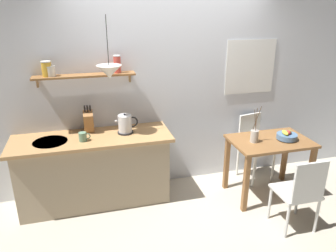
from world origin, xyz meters
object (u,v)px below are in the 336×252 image
at_px(dining_table, 269,150).
at_px(coffee_mug_by_sink, 83,137).
at_px(knife_block, 88,121).
at_px(fruit_bowl, 287,136).
at_px(pendant_lamp, 109,71).
at_px(dining_chair_near, 301,191).
at_px(dining_chair_far, 253,143).
at_px(electric_kettle, 125,124).
at_px(twig_vase, 254,136).

relative_size(dining_table, coffee_mug_by_sink, 7.49).
xyz_separation_m(dining_table, knife_block, (-2.14, 0.52, 0.40)).
xyz_separation_m(fruit_bowl, pendant_lamp, (-2.06, 0.37, 0.83)).
distance_m(dining_table, knife_block, 2.23).
bearing_deg(pendant_lamp, dining_table, -10.03).
xyz_separation_m(dining_chair_near, coffee_mug_by_sink, (-2.16, 0.98, 0.45)).
distance_m(dining_chair_far, fruit_bowl, 0.62).
height_order(knife_block, pendant_lamp, pendant_lamp).
bearing_deg(pendant_lamp, dining_chair_near, -30.05).
height_order(dining_table, knife_block, knife_block).
xyz_separation_m(dining_table, fruit_bowl, (0.19, -0.04, 0.19)).
relative_size(dining_chair_far, electric_kettle, 3.31).
bearing_deg(dining_chair_near, fruit_bowl, 70.34).
relative_size(dining_chair_far, knife_block, 2.64).
xyz_separation_m(dining_chair_far, knife_block, (-2.19, 0.05, 0.52)).
xyz_separation_m(knife_block, pendant_lamp, (0.26, -0.19, 0.62)).
xyz_separation_m(dining_table, electric_kettle, (-1.72, 0.38, 0.37)).
relative_size(twig_vase, knife_block, 1.33).
bearing_deg(coffee_mug_by_sink, fruit_bowl, -7.21).
height_order(fruit_bowl, twig_vase, twig_vase).
bearing_deg(coffee_mug_by_sink, pendant_lamp, 11.36).
xyz_separation_m(dining_table, dining_chair_near, (-0.05, -0.72, -0.14)).
xyz_separation_m(dining_chair_near, dining_chair_far, (0.11, 1.20, 0.02)).
bearing_deg(coffee_mug_by_sink, electric_kettle, 13.53).
bearing_deg(dining_table, fruit_bowl, -12.22).
bearing_deg(dining_chair_near, dining_table, 86.00).
bearing_deg(electric_kettle, dining_chair_far, 3.10).
relative_size(electric_kettle, knife_block, 0.80).
bearing_deg(electric_kettle, twig_vase, -14.41).
height_order(knife_block, coffee_mug_by_sink, knife_block).
height_order(dining_chair_near, coffee_mug_by_sink, coffee_mug_by_sink).
xyz_separation_m(fruit_bowl, electric_kettle, (-1.91, 0.42, 0.18)).
xyz_separation_m(twig_vase, electric_kettle, (-1.49, 0.38, 0.15)).
height_order(dining_chair_near, twig_vase, twig_vase).
bearing_deg(electric_kettle, fruit_bowl, -12.45).
bearing_deg(twig_vase, dining_table, 0.63).
relative_size(knife_block, coffee_mug_by_sink, 2.64).
height_order(dining_table, fruit_bowl, fruit_bowl).
bearing_deg(dining_table, pendant_lamp, 169.97).
height_order(dining_table, electric_kettle, electric_kettle).
relative_size(dining_chair_far, twig_vase, 1.99).
relative_size(dining_chair_near, coffee_mug_by_sink, 6.74).
bearing_deg(knife_block, dining_chair_far, -1.20).
xyz_separation_m(twig_vase, pendant_lamp, (-1.64, 0.33, 0.79)).
relative_size(dining_chair_near, fruit_bowl, 3.54).
bearing_deg(knife_block, pendant_lamp, -35.92).
bearing_deg(coffee_mug_by_sink, dining_chair_near, -24.50).
xyz_separation_m(fruit_bowl, coffee_mug_by_sink, (-2.40, 0.30, 0.12)).
height_order(dining_chair_far, pendant_lamp, pendant_lamp).
xyz_separation_m(dining_chair_near, twig_vase, (-0.18, 0.72, 0.36)).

